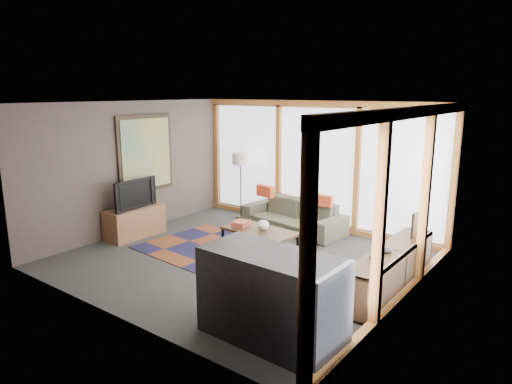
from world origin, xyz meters
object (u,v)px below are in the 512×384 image
Objects in this scene: bookshelf at (390,270)px; television at (132,193)px; floor_lamp at (241,185)px; bar_counter at (272,297)px; coffee_table at (259,242)px; sofa at (293,216)px; tv_console at (135,222)px.

television is at bearing -172.45° from bookshelf.
bar_counter is (3.51, -3.81, -0.21)m from floor_lamp.
floor_lamp reaches higher than coffee_table.
floor_lamp is at bearing 136.49° from coffee_table.
bookshelf is (2.37, -0.07, 0.08)m from coffee_table.
television is (-2.25, -2.21, 0.56)m from sofa.
floor_lamp is 1.47× the size of television.
bar_counter is (1.78, -2.17, 0.30)m from coffee_table.
sofa is 3.20m from television.
floor_lamp reaches higher than television.
television is at bearing -164.12° from coffee_table.
sofa reaches higher than bookshelf.
floor_lamp is 2.48m from television.
tv_console is at bearing -108.89° from floor_lamp.
tv_console is at bearing -172.91° from bookshelf.
tv_console is at bearing -165.02° from coffee_table.
tv_console is at bearing -129.52° from sofa.
television is (-2.50, -0.71, 0.65)m from coffee_table.
bookshelf is 4.93m from tv_console.
floor_lamp is 1.26× the size of tv_console.
bar_counter is at bearing -50.63° from coffee_table.
bookshelf is at bearing 76.25° from bar_counter.
television is 0.61× the size of bar_counter.
bookshelf is 2.07× the size of tv_console.
bookshelf is at bearing -1.60° from coffee_table.
sofa reaches higher than coffee_table.
floor_lamp reaches higher than bar_counter.
sofa is 1.64× the size of coffee_table.
bar_counter is at bearing -54.18° from sofa.
bar_counter reaches higher than tv_console.
coffee_table is 1.31× the size of television.
coffee_table is 0.80× the size of bar_counter.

